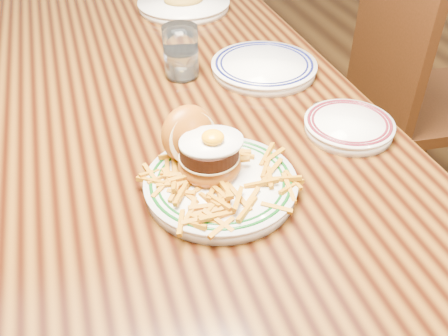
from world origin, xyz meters
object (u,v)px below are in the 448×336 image
object	(u,v)px
side_plate	(349,125)
chair_right	(411,95)
table	(176,118)
main_plate	(215,171)

from	to	relation	value
side_plate	chair_right	bearing A→B (deg)	51.78
table	side_plate	distance (m)	0.45
chair_right	side_plate	world-z (taller)	chair_right
table	main_plate	world-z (taller)	main_plate
main_plate	side_plate	bearing A→B (deg)	-4.57
table	chair_right	size ratio (longest dim) A/B	1.74
chair_right	main_plate	distance (m)	1.07
table	main_plate	size ratio (longest dim) A/B	5.40
table	main_plate	bearing A→B (deg)	-91.72
side_plate	table	bearing A→B (deg)	147.02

